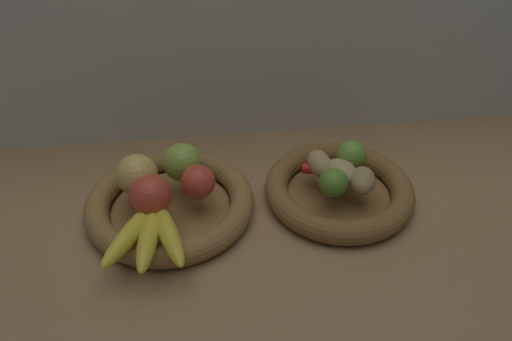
{
  "coord_description": "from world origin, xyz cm",
  "views": [
    {
      "loc": [
        -10.1,
        -72.52,
        65.78
      ],
      "look_at": [
        -0.69,
        2.09,
        8.6
      ],
      "focal_mm": 34.73,
      "sensor_mm": 36.0,
      "label": 1
    }
  ],
  "objects_px": {
    "fruit_bowl_left": "(170,203)",
    "chili_pepper": "(331,173)",
    "apple_green_back": "(182,162)",
    "apple_red_right": "(198,182)",
    "banana_bunch_front": "(150,232)",
    "potato_large": "(341,172)",
    "potato_small": "(362,180)",
    "apple_red_front": "(150,196)",
    "apple_golden_left": "(137,175)",
    "lime_far": "(351,155)",
    "potato_oblong": "(319,164)",
    "fruit_bowl_right": "(339,190)",
    "lime_near": "(333,183)"
  },
  "relations": [
    {
      "from": "apple_red_right",
      "to": "banana_bunch_front",
      "type": "distance_m",
      "value": 0.14
    },
    {
      "from": "apple_red_front",
      "to": "chili_pepper",
      "type": "distance_m",
      "value": 0.36
    },
    {
      "from": "potato_small",
      "to": "potato_oblong",
      "type": "bearing_deg",
      "value": 138.58
    },
    {
      "from": "potato_small",
      "to": "lime_near",
      "type": "relative_size",
      "value": 1.28
    },
    {
      "from": "potato_oblong",
      "to": "potato_small",
      "type": "bearing_deg",
      "value": -41.42
    },
    {
      "from": "banana_bunch_front",
      "to": "potato_oblong",
      "type": "height_order",
      "value": "potato_oblong"
    },
    {
      "from": "apple_golden_left",
      "to": "chili_pepper",
      "type": "relative_size",
      "value": 0.68
    },
    {
      "from": "apple_red_right",
      "to": "banana_bunch_front",
      "type": "xyz_separation_m",
      "value": [
        -0.09,
        -0.11,
        -0.02
      ]
    },
    {
      "from": "fruit_bowl_left",
      "to": "apple_red_front",
      "type": "height_order",
      "value": "apple_red_front"
    },
    {
      "from": "apple_green_back",
      "to": "apple_golden_left",
      "type": "relative_size",
      "value": 0.96
    },
    {
      "from": "apple_red_right",
      "to": "chili_pepper",
      "type": "distance_m",
      "value": 0.27
    },
    {
      "from": "lime_far",
      "to": "chili_pepper",
      "type": "distance_m",
      "value": 0.06
    },
    {
      "from": "lime_far",
      "to": "potato_large",
      "type": "bearing_deg",
      "value": -127.87
    },
    {
      "from": "apple_red_right",
      "to": "banana_bunch_front",
      "type": "bearing_deg",
      "value": -129.36
    },
    {
      "from": "banana_bunch_front",
      "to": "potato_large",
      "type": "bearing_deg",
      "value": 17.96
    },
    {
      "from": "apple_green_back",
      "to": "apple_red_right",
      "type": "height_order",
      "value": "apple_green_back"
    },
    {
      "from": "apple_golden_left",
      "to": "potato_small",
      "type": "height_order",
      "value": "apple_golden_left"
    },
    {
      "from": "potato_oblong",
      "to": "fruit_bowl_left",
      "type": "bearing_deg",
      "value": -174.5
    },
    {
      "from": "potato_oblong",
      "to": "apple_green_back",
      "type": "bearing_deg",
      "value": 176.27
    },
    {
      "from": "fruit_bowl_left",
      "to": "chili_pepper",
      "type": "bearing_deg",
      "value": 1.71
    },
    {
      "from": "fruit_bowl_left",
      "to": "apple_golden_left",
      "type": "distance_m",
      "value": 0.09
    },
    {
      "from": "fruit_bowl_right",
      "to": "fruit_bowl_left",
      "type": "bearing_deg",
      "value": -180.0
    },
    {
      "from": "apple_red_front",
      "to": "fruit_bowl_right",
      "type": "bearing_deg",
      "value": 7.66
    },
    {
      "from": "apple_green_back",
      "to": "fruit_bowl_right",
      "type": "bearing_deg",
      "value": -8.59
    },
    {
      "from": "apple_red_front",
      "to": "banana_bunch_front",
      "type": "bearing_deg",
      "value": -90.44
    },
    {
      "from": "apple_green_back",
      "to": "chili_pepper",
      "type": "xyz_separation_m",
      "value": [
        0.29,
        -0.04,
        -0.03
      ]
    },
    {
      "from": "potato_small",
      "to": "potato_large",
      "type": "bearing_deg",
      "value": 135.0
    },
    {
      "from": "fruit_bowl_left",
      "to": "potato_large",
      "type": "distance_m",
      "value": 0.34
    },
    {
      "from": "potato_large",
      "to": "potato_small",
      "type": "relative_size",
      "value": 1.02
    },
    {
      "from": "potato_small",
      "to": "chili_pepper",
      "type": "bearing_deg",
      "value": 139.4
    },
    {
      "from": "fruit_bowl_right",
      "to": "lime_far",
      "type": "bearing_deg",
      "value": 52.13
    },
    {
      "from": "apple_golden_left",
      "to": "lime_near",
      "type": "distance_m",
      "value": 0.37
    },
    {
      "from": "potato_oblong",
      "to": "chili_pepper",
      "type": "distance_m",
      "value": 0.03
    },
    {
      "from": "banana_bunch_front",
      "to": "chili_pepper",
      "type": "relative_size",
      "value": 1.6
    },
    {
      "from": "fruit_bowl_left",
      "to": "banana_bunch_front",
      "type": "distance_m",
      "value": 0.13
    },
    {
      "from": "fruit_bowl_left",
      "to": "lime_near",
      "type": "relative_size",
      "value": 5.88
    },
    {
      "from": "apple_red_right",
      "to": "lime_near",
      "type": "relative_size",
      "value": 1.18
    },
    {
      "from": "potato_oblong",
      "to": "banana_bunch_front",
      "type": "bearing_deg",
      "value": -155.85
    },
    {
      "from": "chili_pepper",
      "to": "apple_red_right",
      "type": "bearing_deg",
      "value": -149.94
    },
    {
      "from": "apple_green_back",
      "to": "lime_near",
      "type": "bearing_deg",
      "value": -17.1
    },
    {
      "from": "fruit_bowl_left",
      "to": "apple_red_right",
      "type": "distance_m",
      "value": 0.08
    },
    {
      "from": "apple_golden_left",
      "to": "lime_far",
      "type": "bearing_deg",
      "value": 3.37
    },
    {
      "from": "banana_bunch_front",
      "to": "chili_pepper",
      "type": "xyz_separation_m",
      "value": [
        0.35,
        0.13,
        -0.01
      ]
    },
    {
      "from": "apple_green_back",
      "to": "potato_small",
      "type": "distance_m",
      "value": 0.35
    },
    {
      "from": "fruit_bowl_right",
      "to": "lime_far",
      "type": "relative_size",
      "value": 4.99
    },
    {
      "from": "potato_large",
      "to": "lime_far",
      "type": "xyz_separation_m",
      "value": [
        0.03,
        0.04,
        0.01
      ]
    },
    {
      "from": "banana_bunch_front",
      "to": "potato_large",
      "type": "distance_m",
      "value": 0.39
    },
    {
      "from": "apple_golden_left",
      "to": "banana_bunch_front",
      "type": "relative_size",
      "value": 0.43
    },
    {
      "from": "fruit_bowl_left",
      "to": "chili_pepper",
      "type": "height_order",
      "value": "chili_pepper"
    },
    {
      "from": "fruit_bowl_left",
      "to": "fruit_bowl_right",
      "type": "xyz_separation_m",
      "value": [
        0.34,
        0.0,
        0.0
      ]
    }
  ]
}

